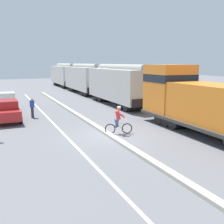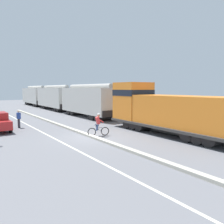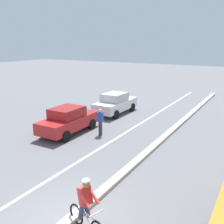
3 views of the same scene
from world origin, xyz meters
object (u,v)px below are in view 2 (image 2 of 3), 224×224
object	(u,v)px
cyclist	(98,125)
pedestrian_by_cars	(19,119)
hopper_car_middle	(55,98)
hopper_car_trailing	(36,96)
hopper_car_lead	(89,101)
locomotive	(161,111)

from	to	relation	value
cyclist	pedestrian_by_cars	bearing A→B (deg)	120.29
hopper_car_middle	cyclist	distance (m)	22.40
hopper_car_middle	pedestrian_by_cars	size ratio (longest dim) A/B	6.54
hopper_car_trailing	pedestrian_by_cars	world-z (taller)	hopper_car_trailing
hopper_car_lead	hopper_car_trailing	bearing A→B (deg)	90.00
cyclist	pedestrian_by_cars	world-z (taller)	cyclist
locomotive	hopper_car_lead	xyz separation A→B (m)	(0.00, 12.16, 0.28)
hopper_car_lead	locomotive	bearing A→B (deg)	-90.00
hopper_car_lead	hopper_car_trailing	world-z (taller)	same
hopper_car_lead	pedestrian_by_cars	distance (m)	9.67
hopper_car_lead	pedestrian_by_cars	bearing A→B (deg)	-161.52
hopper_car_trailing	pedestrian_by_cars	distance (m)	27.80
hopper_car_trailing	pedestrian_by_cars	size ratio (longest dim) A/B	6.54
hopper_car_middle	hopper_car_trailing	bearing A→B (deg)	90.00
hopper_car_lead	hopper_car_middle	xyz separation A→B (m)	(0.00, 11.60, 0.00)
hopper_car_lead	cyclist	distance (m)	11.41
locomotive	cyclist	world-z (taller)	locomotive
hopper_car_trailing	pedestrian_by_cars	xyz separation A→B (m)	(-9.10, -26.24, -1.23)
hopper_car_middle	pedestrian_by_cars	world-z (taller)	hopper_car_middle
locomotive	hopper_car_trailing	xyz separation A→B (m)	(0.00, 35.36, 0.28)
hopper_car_lead	hopper_car_trailing	distance (m)	23.20
hopper_car_lead	hopper_car_middle	distance (m)	11.60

